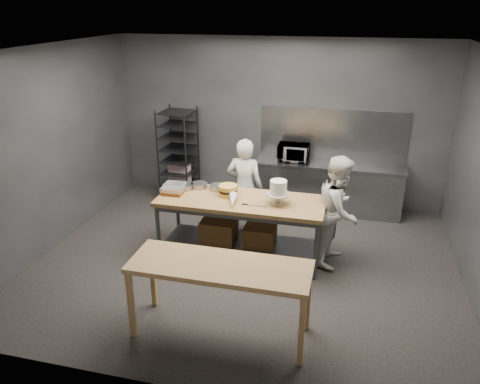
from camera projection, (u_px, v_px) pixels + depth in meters
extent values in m
plane|color=black|center=(246.00, 263.00, 6.84)|extent=(6.00, 6.00, 0.00)
cube|color=#4C4F54|center=(278.00, 122.00, 8.52)|extent=(6.00, 0.04, 3.00)
cube|color=olive|center=(241.00, 201.00, 6.71)|extent=(2.40, 0.90, 0.06)
cube|color=#47494C|center=(241.00, 243.00, 6.97)|extent=(2.25, 0.75, 0.03)
cylinder|color=#47494C|center=(158.00, 233.00, 6.79)|extent=(0.06, 0.06, 0.86)
cylinder|color=#47494C|center=(178.00, 211.00, 7.49)|extent=(0.06, 0.06, 0.86)
cylinder|color=#47494C|center=(316.00, 252.00, 6.28)|extent=(0.06, 0.06, 0.86)
cylinder|color=#47494C|center=(321.00, 227.00, 6.98)|extent=(0.06, 0.06, 0.86)
cube|color=brown|center=(219.00, 231.00, 6.94)|extent=(0.50, 0.40, 0.35)
cube|color=brown|center=(260.00, 236.00, 6.85)|extent=(0.45, 0.38, 0.30)
cube|color=#A26F43|center=(220.00, 267.00, 5.09)|extent=(2.00, 0.70, 0.06)
cube|color=#A26F43|center=(131.00, 305.00, 5.20)|extent=(0.06, 0.06, 0.84)
cube|color=#A26F43|center=(153.00, 276.00, 5.74)|extent=(0.06, 0.06, 0.84)
cube|color=#A26F43|center=(302.00, 332.00, 4.78)|extent=(0.06, 0.06, 0.84)
cube|color=#A26F43|center=(308.00, 298.00, 5.32)|extent=(0.06, 0.06, 0.84)
cube|color=slate|center=(330.00, 164.00, 8.25)|extent=(2.60, 0.60, 0.04)
cube|color=slate|center=(328.00, 188.00, 8.42)|extent=(2.56, 0.56, 0.86)
cube|color=slate|center=(333.00, 134.00, 8.34)|extent=(2.60, 0.02, 0.90)
cube|color=black|center=(179.00, 154.00, 8.80)|extent=(0.64, 0.68, 1.75)
cube|color=silver|center=(179.00, 171.00, 8.93)|extent=(0.39, 0.26, 0.45)
imported|color=silver|center=(245.00, 187.00, 7.44)|extent=(0.60, 0.41, 1.61)
imported|color=silver|center=(339.00, 211.00, 6.62)|extent=(0.75, 0.88, 1.60)
imported|color=black|center=(293.00, 153.00, 8.33)|extent=(0.54, 0.37, 0.30)
cylinder|color=#B3AA8F|center=(278.00, 203.00, 6.53)|extent=(0.20, 0.20, 0.02)
cylinder|color=#B3AA8F|center=(278.00, 199.00, 6.51)|extent=(0.06, 0.06, 0.12)
cylinder|color=#B3AA8F|center=(278.00, 194.00, 6.48)|extent=(0.34, 0.34, 0.02)
cylinder|color=silver|center=(278.00, 187.00, 6.44)|extent=(0.23, 0.23, 0.19)
cylinder|color=gold|center=(228.00, 194.00, 6.81)|extent=(0.27, 0.27, 0.06)
cylinder|color=black|center=(228.00, 190.00, 6.79)|extent=(0.27, 0.27, 0.04)
cylinder|color=gold|center=(228.00, 187.00, 6.78)|extent=(0.27, 0.27, 0.06)
cylinder|color=gray|center=(199.00, 185.00, 7.10)|extent=(0.25, 0.25, 0.07)
cylinder|color=gray|center=(217.00, 187.00, 7.02)|extent=(0.24, 0.24, 0.07)
cylinder|color=gray|center=(184.00, 186.00, 7.06)|extent=(0.28, 0.28, 0.07)
cylinder|color=gray|center=(175.00, 186.00, 7.09)|extent=(0.26, 0.26, 0.07)
cone|color=silver|center=(233.00, 201.00, 6.50)|extent=(0.19, 0.40, 0.12)
cube|color=slate|center=(257.00, 206.00, 6.47)|extent=(0.28, 0.02, 0.00)
cube|color=black|center=(245.00, 204.00, 6.51)|extent=(0.09, 0.02, 0.02)
cube|color=brown|center=(172.00, 193.00, 6.86)|extent=(0.30, 0.20, 0.05)
cube|color=silver|center=(172.00, 189.00, 6.84)|extent=(0.31, 0.21, 0.06)
cube|color=brown|center=(175.00, 188.00, 7.01)|extent=(0.30, 0.20, 0.05)
cube|color=silver|center=(175.00, 185.00, 6.99)|extent=(0.31, 0.21, 0.06)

